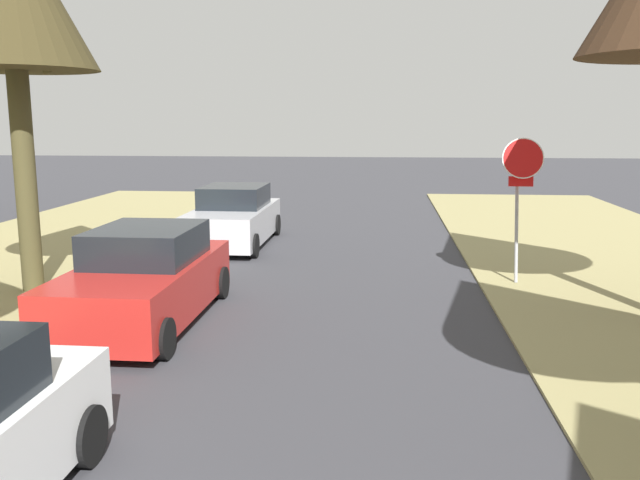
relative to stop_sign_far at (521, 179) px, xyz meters
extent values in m
cylinder|color=#9EA0A5|center=(0.00, 0.20, -1.01)|extent=(0.07, 0.50, 2.22)
cylinder|color=white|center=(0.00, -0.08, 0.42)|extent=(0.81, 0.20, 0.79)
cylinder|color=red|center=(0.00, -0.08, 0.42)|extent=(0.77, 0.20, 0.75)
cube|color=red|center=(0.00, 0.01, -0.05)|extent=(0.48, 0.08, 0.20)
cylinder|color=#464125|center=(-9.50, -1.47, -0.02)|extent=(0.40, 0.40, 4.17)
cylinder|color=#464125|center=(-9.12, -1.53, 2.56)|extent=(0.31, 0.92, 1.10)
cylinder|color=black|center=(-5.58, -7.81, -1.86)|extent=(0.21, 0.60, 0.60)
cube|color=red|center=(-6.63, -3.22, -1.57)|extent=(1.86, 4.42, 0.85)
cube|color=black|center=(-6.63, -3.00, -0.87)|extent=(1.62, 2.04, 0.56)
cylinder|color=black|center=(-5.78, -4.88, -1.86)|extent=(0.21, 0.60, 0.60)
cylinder|color=black|center=(-7.52, -4.86, -1.86)|extent=(0.21, 0.60, 0.60)
cylinder|color=black|center=(-5.75, -1.58, -1.86)|extent=(0.21, 0.60, 0.60)
cylinder|color=black|center=(-7.49, -1.56, -1.86)|extent=(0.21, 0.60, 0.60)
cube|color=#BCBCC1|center=(-6.70, 3.82, -1.57)|extent=(1.86, 4.42, 0.85)
cube|color=black|center=(-6.70, 4.04, -0.87)|extent=(1.62, 2.04, 0.56)
cylinder|color=black|center=(-5.84, 2.17, -1.86)|extent=(0.21, 0.60, 0.60)
cylinder|color=black|center=(-7.58, 2.18, -1.86)|extent=(0.21, 0.60, 0.60)
cylinder|color=black|center=(-5.81, 5.46, -1.86)|extent=(0.21, 0.60, 0.60)
cylinder|color=black|center=(-7.55, 5.48, -1.86)|extent=(0.21, 0.60, 0.60)
camera|label=1|loc=(-2.75, -13.67, 1.17)|focal=37.78mm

